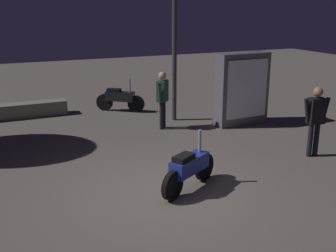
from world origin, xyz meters
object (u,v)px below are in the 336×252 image
Objects in this scene: person_rider_beside at (316,116)px; person_bystander_far at (163,95)px; streetlamp_near at (175,22)px; kiosk_billboard at (242,89)px; motorcycle_black_parked_right at (120,98)px; motorcycle_blue_foreground at (189,168)px.

person_rider_beside is 1.00× the size of person_bystander_far.
person_rider_beside reaches higher than person_bystander_far.
streetlamp_near is 2.17× the size of kiosk_billboard.
motorcycle_black_parked_right is at bearing 125.33° from streetlamp_near.
streetlamp_near is (1.20, -1.69, 2.49)m from motorcycle_black_parked_right.
person_rider_beside is at bearing -68.60° from streetlamp_near.
streetlamp_near is (1.82, 4.61, 2.49)m from motorcycle_blue_foreground.
motorcycle_blue_foreground is at bearing 43.34° from kiosk_billboard.
person_rider_beside is at bearing -22.31° from motorcycle_blue_foreground.
kiosk_billboard is at bearing -149.44° from person_bystander_far.
person_bystander_far is at bearing 44.11° from motorcycle_blue_foreground.
motorcycle_blue_foreground is 0.91× the size of person_rider_beside.
kiosk_billboard is at bearing -8.55° from motorcycle_black_parked_right.
person_bystander_far is 2.36m from kiosk_billboard.
motorcycle_black_parked_right is 6.53m from person_rider_beside.
streetlamp_near is at bearing -37.88° from kiosk_billboard.
person_rider_beside is 0.36× the size of streetlamp_near.
kiosk_billboard is (2.82, -2.88, 0.61)m from motorcycle_black_parked_right.
person_bystander_far is 0.36× the size of streetlamp_near.
person_rider_beside reaches higher than motorcycle_blue_foreground.
motorcycle_black_parked_right is at bearing -47.13° from kiosk_billboard.
person_bystander_far is 2.18m from streetlamp_near.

